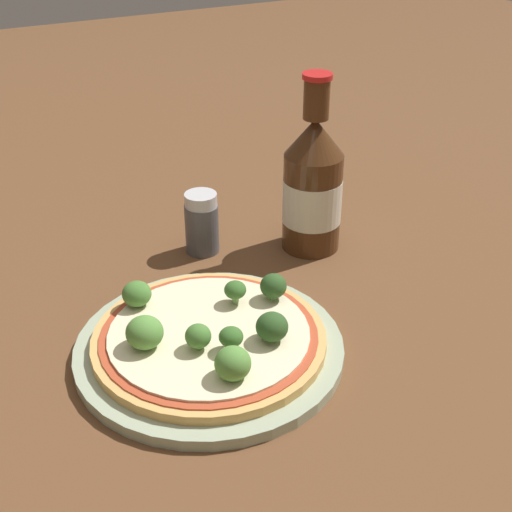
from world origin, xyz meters
TOP-DOWN VIEW (x-y plane):
  - ground_plane at (0.00, 0.00)m, footprint 3.00×3.00m
  - plate at (0.00, -0.03)m, footprint 0.26×0.26m
  - pizza at (0.00, -0.03)m, footprint 0.23×0.23m
  - broccoli_floret_0 at (-0.03, 0.01)m, footprint 0.02×0.02m
  - broccoli_floret_1 at (0.07, -0.04)m, footprint 0.03×0.03m
  - broccoli_floret_2 at (0.02, -0.05)m, footprint 0.02×0.02m
  - broccoli_floret_3 at (0.04, 0.02)m, footprint 0.03×0.03m
  - broccoli_floret_4 at (-0.01, -0.09)m, footprint 0.04×0.04m
  - broccoli_floret_5 at (-0.08, -0.08)m, footprint 0.03×0.03m
  - broccoli_floret_6 at (-0.02, 0.05)m, footprint 0.03×0.03m
  - broccoli_floret_7 at (0.04, -0.02)m, footprint 0.02×0.02m
  - beer_bottle at (-0.14, 0.17)m, footprint 0.07×0.07m
  - pepper_shaker at (-0.19, 0.04)m, footprint 0.04×0.04m

SIDE VIEW (x-z plane):
  - ground_plane at x=0.00m, z-range 0.00..0.00m
  - plate at x=0.00m, z-range 0.00..0.01m
  - pizza at x=0.00m, z-range 0.01..0.03m
  - pepper_shaker at x=-0.19m, z-range 0.00..0.08m
  - broccoli_floret_5 at x=-0.08m, z-range 0.03..0.05m
  - broccoli_floret_2 at x=0.02m, z-range 0.03..0.05m
  - broccoli_floret_1 at x=0.07m, z-range 0.03..0.06m
  - broccoli_floret_7 at x=0.04m, z-range 0.03..0.05m
  - broccoli_floret_3 at x=0.04m, z-range 0.03..0.06m
  - broccoli_floret_0 at x=-0.03m, z-range 0.03..0.05m
  - broccoli_floret_6 at x=-0.02m, z-range 0.03..0.06m
  - broccoli_floret_4 at x=-0.01m, z-range 0.03..0.06m
  - beer_bottle at x=-0.14m, z-range -0.03..0.19m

